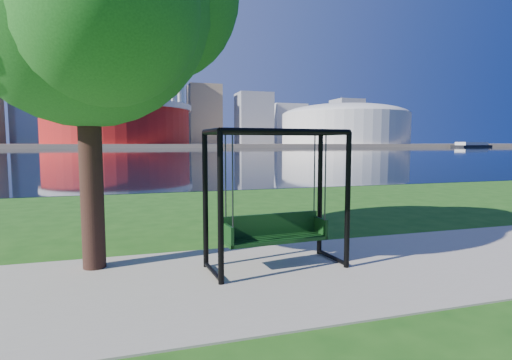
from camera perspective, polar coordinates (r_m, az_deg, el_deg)
name	(u,v)px	position (r m, az deg, el deg)	size (l,w,h in m)	color
ground	(243,270)	(7.40, -1.82, -12.75)	(900.00, 900.00, 0.00)	#1E5114
path	(251,278)	(6.94, -0.70, -13.86)	(120.00, 4.00, 0.03)	#9E937F
river	(141,152)	(108.84, -16.12, 3.84)	(900.00, 180.00, 0.02)	black
far_bank	(136,145)	(312.80, -16.78, 4.79)	(900.00, 228.00, 2.00)	#937F60
stadium	(118,122)	(242.23, -19.15, 7.78)	(83.00, 83.00, 32.00)	maroon
arena	(345,123)	(278.17, 12.55, 7.92)	(84.00, 84.00, 26.56)	beige
skyline	(129,100)	(327.92, -17.72, 10.88)	(392.00, 66.00, 96.50)	gray
swing	(276,202)	(7.25, 2.83, -3.17)	(2.55, 1.26, 2.54)	black
barge	(472,145)	(276.23, 28.46, 4.43)	(32.03, 15.94, 3.09)	black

